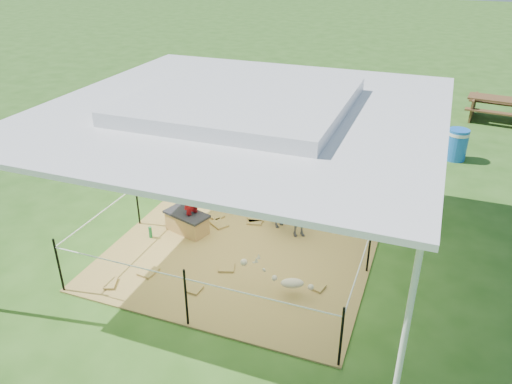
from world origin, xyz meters
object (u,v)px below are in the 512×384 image
(picnic_table_near, at_px, (385,107))
(distant_person, at_px, (397,114))
(straw_bale, at_px, (187,223))
(picnic_table_far, at_px, (497,110))
(green_bottle, at_px, (150,232))
(trash_barrel, at_px, (457,145))
(foal, at_px, (292,282))
(woman, at_px, (190,193))
(pony, at_px, (287,213))

(picnic_table_near, distance_m, distant_person, 0.98)
(straw_bale, bearing_deg, picnic_table_near, 72.21)
(picnic_table_far, height_order, distant_person, distant_person)
(green_bottle, height_order, picnic_table_far, picnic_table_far)
(picnic_table_far, bearing_deg, trash_barrel, -99.93)
(foal, bearing_deg, woman, 134.34)
(green_bottle, relative_size, foal, 0.23)
(green_bottle, relative_size, picnic_table_far, 0.13)
(woman, xyz_separation_m, pony, (1.71, 0.62, -0.40))
(picnic_table_far, bearing_deg, green_bottle, -116.45)
(woman, relative_size, trash_barrel, 1.19)
(trash_barrel, bearing_deg, green_bottle, -131.18)
(foal, height_order, picnic_table_far, picnic_table_far)
(woman, height_order, distant_person, woman)
(pony, height_order, picnic_table_far, pony)
(straw_bale, height_order, distant_person, distant_person)
(straw_bale, distance_m, green_bottle, 0.71)
(woman, relative_size, pony, 0.93)
(straw_bale, bearing_deg, foal, -25.05)
(green_bottle, distance_m, picnic_table_near, 9.19)
(green_bottle, xyz_separation_m, picnic_table_far, (6.43, 9.74, 0.22))
(straw_bale, distance_m, pony, 1.93)
(picnic_table_far, xyz_separation_m, distant_person, (-2.82, -1.99, 0.15))
(pony, distance_m, picnic_table_far, 9.58)
(foal, relative_size, picnic_table_near, 0.46)
(foal, bearing_deg, pony, 90.63)
(green_bottle, bearing_deg, trash_barrel, 48.82)
(pony, xyz_separation_m, trash_barrel, (2.96, 5.01, -0.07))
(green_bottle, bearing_deg, woman, 34.70)
(pony, bearing_deg, picnic_table_far, -3.96)
(straw_bale, height_order, picnic_table_near, picnic_table_near)
(woman, relative_size, foal, 1.01)
(picnic_table_near, bearing_deg, foal, -89.21)
(straw_bale, xyz_separation_m, green_bottle, (-0.55, -0.45, -0.07))
(green_bottle, bearing_deg, straw_bale, 39.29)
(green_bottle, height_order, distant_person, distant_person)
(pony, relative_size, picnic_table_far, 0.60)
(foal, distance_m, trash_barrel, 7.16)
(pony, bearing_deg, straw_bale, 130.16)
(straw_bale, relative_size, distant_person, 0.78)
(green_bottle, height_order, trash_barrel, trash_barrel)
(picnic_table_far, bearing_deg, distant_person, -137.81)
(straw_bale, xyz_separation_m, pony, (1.81, 0.62, 0.26))
(pony, xyz_separation_m, distant_person, (1.26, 6.68, 0.05))
(green_bottle, bearing_deg, foal, -13.09)
(trash_barrel, xyz_separation_m, picnic_table_near, (-2.15, 2.54, 0.02))
(foal, xyz_separation_m, trash_barrel, (2.31, 6.78, 0.11))
(picnic_table_near, bearing_deg, picnic_table_far, 20.67)
(woman, xyz_separation_m, trash_barrel, (4.67, 5.63, -0.47))
(woman, xyz_separation_m, picnic_table_far, (5.78, 9.29, -0.51))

